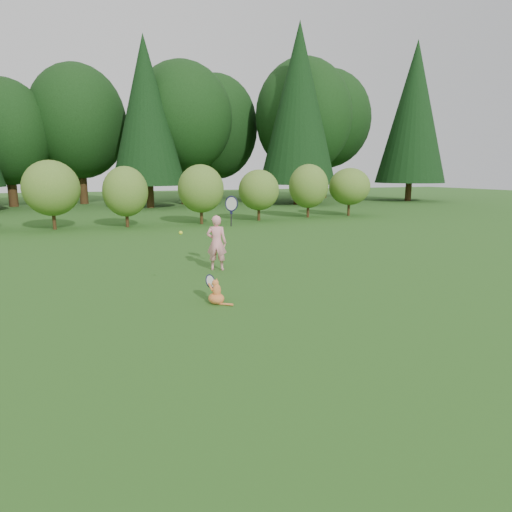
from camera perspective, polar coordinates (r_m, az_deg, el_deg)
name	(u,v)px	position (r m, az deg, el deg)	size (l,w,h in m)	color
ground	(261,302)	(7.95, 0.72, -6.10)	(100.00, 100.00, 0.00)	#255217
shrub_row	(157,193)	(20.27, -13.13, 8.12)	(28.00, 3.00, 2.80)	#477323
woodland_backdrop	(130,91)	(30.62, -16.47, 20.35)	(48.00, 10.00, 15.00)	black
child	(217,241)	(10.40, -5.21, 1.94)	(0.78, 0.55, 2.01)	pink
cat	(216,291)	(7.81, -5.37, -4.64)	(0.46, 0.70, 0.62)	#D45A28
tennis_ball	(181,233)	(8.31, -10.01, 3.07)	(0.07, 0.07, 0.07)	#C5DC19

